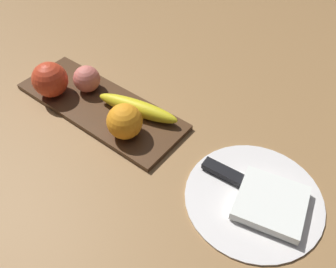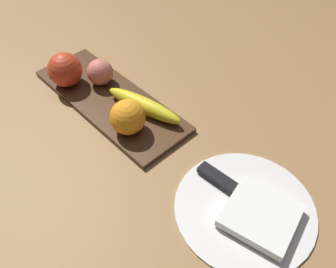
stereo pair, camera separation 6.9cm
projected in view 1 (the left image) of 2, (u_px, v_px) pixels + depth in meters
ground_plane at (106, 99)px, 0.82m from camera, size 2.40×2.40×0.00m
fruit_tray at (100, 106)px, 0.80m from camera, size 0.42×0.15×0.01m
apple at (50, 80)px, 0.79m from camera, size 0.08×0.08×0.08m
banana at (137, 108)px, 0.76m from camera, size 0.20×0.08×0.04m
orange_near_apple at (125, 121)px, 0.70m from camera, size 0.07×0.07×0.07m
peach at (87, 79)px, 0.81m from camera, size 0.06×0.06×0.06m
dinner_plate at (254, 197)px, 0.63m from camera, size 0.25×0.25×0.01m
folded_napkin at (271, 202)px, 0.61m from camera, size 0.14×0.14×0.02m
knife at (232, 176)px, 0.65m from camera, size 0.18×0.03×0.01m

